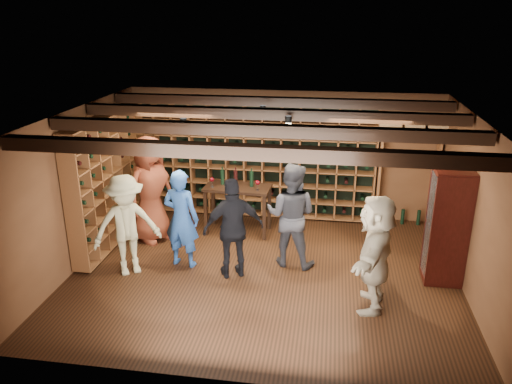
# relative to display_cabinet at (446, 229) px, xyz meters

# --- Properties ---
(ground) EXTENTS (6.00, 6.00, 0.00)m
(ground) POSITION_rel_display_cabinet_xyz_m (-2.71, -0.20, -0.86)
(ground) COLOR #32190D
(ground) RESTS_ON ground
(room_shell) EXTENTS (6.00, 6.00, 6.00)m
(room_shell) POSITION_rel_display_cabinet_xyz_m (-2.71, -0.15, 1.56)
(room_shell) COLOR brown
(room_shell) RESTS_ON ground
(wine_rack_back) EXTENTS (4.65, 0.30, 2.20)m
(wine_rack_back) POSITION_rel_display_cabinet_xyz_m (-3.24, 2.13, 0.29)
(wine_rack_back) COLOR brown
(wine_rack_back) RESTS_ON ground
(wine_rack_left) EXTENTS (0.30, 2.65, 2.20)m
(wine_rack_left) POSITION_rel_display_cabinet_xyz_m (-5.54, 0.62, 0.29)
(wine_rack_left) COLOR brown
(wine_rack_left) RESTS_ON ground
(crate_shelf) EXTENTS (1.20, 0.32, 2.07)m
(crate_shelf) POSITION_rel_display_cabinet_xyz_m (-0.31, 2.12, 0.71)
(crate_shelf) COLOR brown
(crate_shelf) RESTS_ON ground
(display_cabinet) EXTENTS (0.55, 0.50, 1.75)m
(display_cabinet) POSITION_rel_display_cabinet_xyz_m (0.00, 0.00, 0.00)
(display_cabinet) COLOR #370E0B
(display_cabinet) RESTS_ON ground
(man_blue_shirt) EXTENTS (0.65, 0.48, 1.62)m
(man_blue_shirt) POSITION_rel_display_cabinet_xyz_m (-4.05, -0.12, -0.05)
(man_blue_shirt) COLOR navy
(man_blue_shirt) RESTS_ON ground
(man_grey_suit) EXTENTS (0.93, 0.78, 1.71)m
(man_grey_suit) POSITION_rel_display_cabinet_xyz_m (-2.34, 0.19, -0.00)
(man_grey_suit) COLOR black
(man_grey_suit) RESTS_ON ground
(guest_red_floral) EXTENTS (1.00, 1.12, 1.92)m
(guest_red_floral) POSITION_rel_display_cabinet_xyz_m (-4.87, 0.73, 0.10)
(guest_red_floral) COLOR maroon
(guest_red_floral) RESTS_ON ground
(guest_woman_black) EXTENTS (1.01, 0.73, 1.60)m
(guest_woman_black) POSITION_rel_display_cabinet_xyz_m (-3.16, -0.34, -0.06)
(guest_woman_black) COLOR black
(guest_woman_black) RESTS_ON ground
(guest_khaki) EXTENTS (1.20, 1.08, 1.62)m
(guest_khaki) POSITION_rel_display_cabinet_xyz_m (-4.81, -0.50, -0.05)
(guest_khaki) COLOR tan
(guest_khaki) RESTS_ON ground
(guest_beige) EXTENTS (0.71, 1.60, 1.66)m
(guest_beige) POSITION_rel_display_cabinet_xyz_m (-1.10, -0.90, -0.02)
(guest_beige) COLOR tan
(guest_beige) RESTS_ON ground
(tasting_table) EXTENTS (1.22, 0.66, 1.18)m
(tasting_table) POSITION_rel_display_cabinet_xyz_m (-3.41, 1.28, -0.06)
(tasting_table) COLOR black
(tasting_table) RESTS_ON ground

